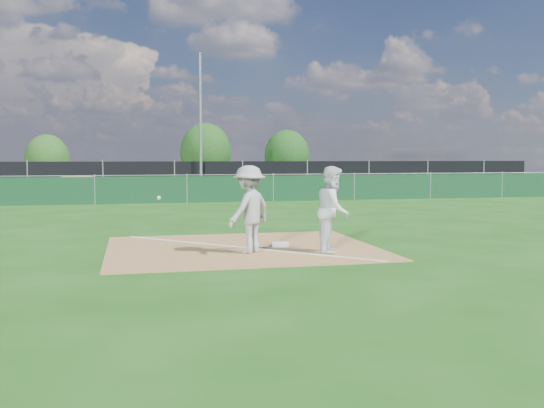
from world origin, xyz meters
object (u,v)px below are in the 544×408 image
Objects in this scene: runner at (333,209)px; tree_right at (287,156)px; play_at_first at (249,209)px; tree_left at (47,159)px; tree_mid at (206,152)px; light_pole at (201,123)px; car_mid at (146,178)px; car_right at (241,178)px; first_base at (280,244)px; car_left at (41,178)px.

tree_right is at bearing 11.09° from runner.
play_at_first is 1.40× the size of runner.
tree_left is 0.78× the size of tree_mid.
light_pole reaches higher than tree_left.
runner is at bearing 177.28° from car_mid.
runner is at bearing 161.25° from car_right.
light_pole is at bearing 24.70° from runner.
tree_left reaches higher than car_mid.
light_pole is 22.71m from play_at_first.
tree_left is at bearing 39.04° from car_mid.
first_base is 1.49m from play_at_first.
car_mid is 0.88× the size of tree_mid.
tree_right is (6.30, -0.89, -0.26)m from tree_mid.
light_pole is 1.91× the size of tree_right.
light_pole is at bearing -46.76° from tree_left.
tree_left is (-0.44, 6.28, 1.09)m from car_left.
car_right is at bearing -129.16° from tree_right.
car_mid is at bearing 30.95° from runner.
play_at_first is 0.64× the size of car_mid.
tree_mid reaches higher than tree_left.
tree_mid is (11.45, 1.66, 0.53)m from tree_left.
runner is at bearing -48.64° from first_base.
car_left is 6.39m from tree_left.
car_mid is at bearing -84.02° from car_left.
tree_right is (7.70, 33.84, 1.21)m from runner.
light_pole is at bearing 86.21° from play_at_first.
first_base is 26.29m from car_mid.
light_pole is 4.26× the size of runner.
play_at_first is at bearing -93.79° from light_pole.
light_pole is 1.95× the size of car_mid.
light_pole is 1.75× the size of car_left.
tree_right reaches higher than car_right.
car_left is at bearing -157.81° from tree_right.
car_left is at bearing -144.19° from tree_mid.
first_base is at bearing 41.66° from play_at_first.
tree_right is at bearing 2.50° from tree_left.
first_base is at bearing -104.71° from tree_right.
car_left is 1.06× the size of car_right.
light_pole is 10.65m from car_left.
tree_left reaches higher than car_left.
car_right is (6.39, 0.89, -0.05)m from car_mid.
runner is (0.32, -22.71, -3.06)m from light_pole.
tree_right reaches higher than play_at_first.
tree_mid is at bearing 171.96° from tree_right.
play_at_first is at bearing 157.56° from car_right.
play_at_first is 34.66m from tree_mid.
tree_mid is (1.40, 34.73, 1.47)m from runner.
play_at_first is 0.61× the size of car_right.
light_pole is at bearing 135.64° from car_right.
tree_left is (-13.08, 4.96, 1.25)m from car_right.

